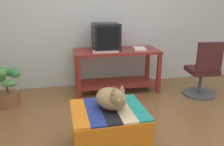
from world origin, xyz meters
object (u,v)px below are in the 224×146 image
ottoman_with_blanket (108,130)px  potted_plant (7,87)px  cat (112,98)px  tv_monitor (106,37)px  desk (116,63)px  keyboard (106,51)px  office_chair (203,73)px  book (140,49)px

ottoman_with_blanket → potted_plant: size_ratio=1.20×
cat → tv_monitor: bearing=65.8°
tv_monitor → ottoman_with_blanket: size_ratio=0.66×
desk → ottoman_with_blanket: (-0.48, -1.59, -0.25)m
desk → keyboard: keyboard is taller
tv_monitor → potted_plant: (-1.52, -0.28, -0.64)m
potted_plant → office_chair: (2.95, -0.32, 0.11)m
ottoman_with_blanket → cat: 0.33m
cat → ottoman_with_blanket: bearing=178.1°
keyboard → book: (0.59, 0.08, 0.00)m
cat → office_chair: bearing=16.6°
desk → tv_monitor: size_ratio=2.97×
book → potted_plant: book is taller
desk → tv_monitor: (-0.16, 0.05, 0.43)m
tv_monitor → cat: 1.69m
tv_monitor → keyboard: bearing=-101.7°
potted_plant → office_chair: bearing=-6.1°
desk → office_chair: (1.27, -0.54, -0.09)m
keyboard → ottoman_with_blanket: keyboard is taller
potted_plant → desk: bearing=7.7°
keyboard → desk: bearing=36.9°
keyboard → potted_plant: size_ratio=0.68×
tv_monitor → office_chair: bearing=-21.1°
ottoman_with_blanket → potted_plant: potted_plant is taller
tv_monitor → office_chair: (1.43, -0.59, -0.53)m
cat → potted_plant: (-1.25, 1.36, -0.28)m
tv_monitor → book: size_ratio=1.87×
cat → book: bearing=47.2°
desk → office_chair: office_chair is taller
desk → cat: cat is taller
book → cat: size_ratio=0.56×
cat → office_chair: office_chair is taller
office_chair → desk: bearing=-15.3°
ottoman_with_blanket → tv_monitor: bearing=79.3°
office_chair → ottoman_with_blanket: bearing=38.8°
tv_monitor → keyboard: (-0.04, -0.18, -0.20)m
cat → office_chair: 2.01m
desk → potted_plant: size_ratio=2.37×
ottoman_with_blanket → office_chair: (1.75, 1.05, 0.16)m
tv_monitor → potted_plant: size_ratio=0.80×
ottoman_with_blanket → cat: bearing=12.8°
keyboard → office_chair: office_chair is taller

